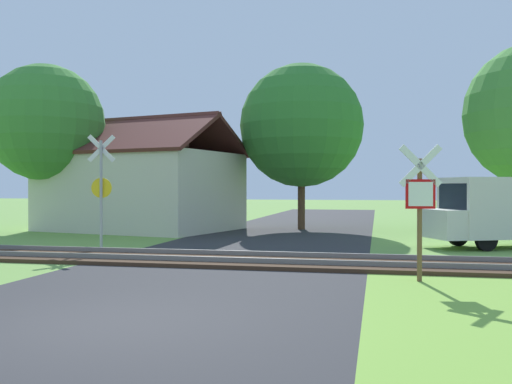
# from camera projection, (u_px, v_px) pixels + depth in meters

# --- Properties ---
(ground_plane) EXTENTS (160.00, 160.00, 0.00)m
(ground_plane) POSITION_uv_depth(u_px,v_px,m) (104.00, 325.00, 7.96)
(ground_plane) COLOR #6B9942
(road_asphalt) EXTENTS (7.05, 80.00, 0.01)m
(road_asphalt) POSITION_uv_depth(u_px,v_px,m) (158.00, 298.00, 9.92)
(road_asphalt) COLOR #2D2D30
(road_asphalt) RESTS_ON ground
(rail_track) EXTENTS (60.00, 2.60, 0.22)m
(rail_track) POSITION_uv_depth(u_px,v_px,m) (229.00, 260.00, 14.66)
(rail_track) COLOR #422D1E
(rail_track) RESTS_ON ground
(stop_sign_near) EXTENTS (0.87, 0.20, 2.80)m
(stop_sign_near) POSITION_uv_depth(u_px,v_px,m) (420.00, 202.00, 11.61)
(stop_sign_near) COLOR brown
(stop_sign_near) RESTS_ON ground
(crossing_sign_far) EXTENTS (0.86, 0.25, 3.60)m
(crossing_sign_far) POSITION_uv_depth(u_px,v_px,m) (101.00, 184.00, 17.99)
(crossing_sign_far) COLOR #9E9EA5
(crossing_sign_far) RESTS_ON ground
(house) EXTENTS (9.40, 7.89, 5.14)m
(house) POSITION_uv_depth(u_px,v_px,m) (141.00, 188.00, 25.82)
(house) COLOR beige
(house) RESTS_ON ground
(tree_left) EXTENTS (5.10, 5.10, 7.31)m
(tree_left) POSITION_uv_depth(u_px,v_px,m) (45.00, 123.00, 24.93)
(tree_left) COLOR #513823
(tree_left) RESTS_ON ground
(tree_center) EXTENTS (5.63, 5.63, 7.56)m
(tree_center) POSITION_uv_depth(u_px,v_px,m) (301.00, 126.00, 26.02)
(tree_center) COLOR #513823
(tree_center) RESTS_ON ground
(mail_truck) EXTENTS (5.23, 3.66, 2.24)m
(mail_truck) POSITION_uv_depth(u_px,v_px,m) (507.00, 209.00, 18.18)
(mail_truck) COLOR silver
(mail_truck) RESTS_ON ground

